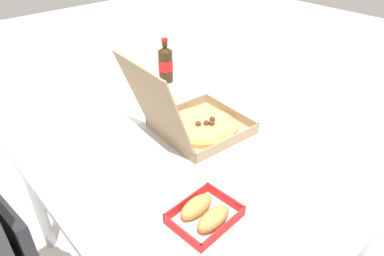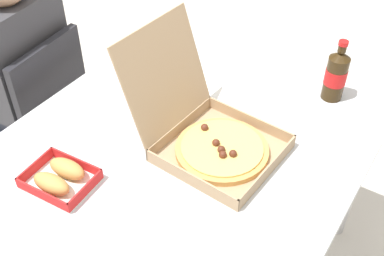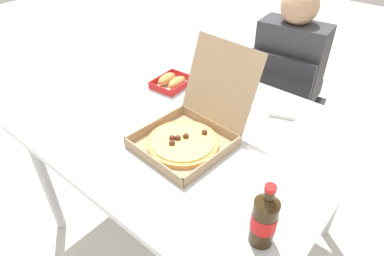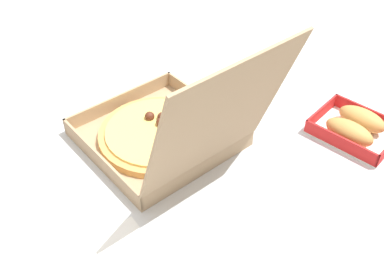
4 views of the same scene
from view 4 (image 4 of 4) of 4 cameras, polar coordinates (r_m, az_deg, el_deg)
name	(u,v)px [view 4 (image 4 of 4)]	position (r m, az deg, el deg)	size (l,w,h in m)	color
dining_table	(211,172)	(1.12, 2.46, -5.48)	(1.29, 1.04, 0.71)	silver
pizza_box_open	(167,132)	(1.06, -3.15, -0.46)	(0.35, 0.46, 0.35)	tan
bread_side_box	(355,127)	(1.17, 19.75, 0.12)	(0.16, 0.20, 0.06)	white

